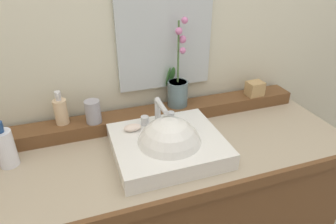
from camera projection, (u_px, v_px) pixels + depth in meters
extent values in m
cube|color=beige|center=(140.00, 18.00, 1.30)|extent=(2.99, 0.20, 2.54)
cube|color=brown|center=(169.00, 223.00, 1.40)|extent=(1.45, 0.52, 0.81)
cube|color=tan|center=(169.00, 150.00, 1.20)|extent=(1.47, 0.55, 0.04)
cube|color=brown|center=(196.00, 198.00, 0.97)|extent=(1.47, 0.02, 0.04)
cube|color=brown|center=(154.00, 116.00, 1.35)|extent=(1.39, 0.11, 0.06)
cube|color=white|center=(168.00, 145.00, 1.14)|extent=(0.41, 0.36, 0.07)
sphere|color=white|center=(169.00, 149.00, 1.13)|extent=(0.25, 0.25, 0.25)
cylinder|color=silver|center=(158.00, 111.00, 1.20)|extent=(0.02, 0.02, 0.10)
cylinder|color=silver|center=(162.00, 106.00, 1.13)|extent=(0.02, 0.11, 0.02)
sphere|color=silver|center=(157.00, 100.00, 1.18)|extent=(0.03, 0.03, 0.03)
cylinder|color=silver|center=(145.00, 120.00, 1.20)|extent=(0.03, 0.03, 0.04)
cylinder|color=silver|center=(171.00, 116.00, 1.23)|extent=(0.03, 0.03, 0.04)
ellipsoid|color=beige|center=(133.00, 128.00, 1.17)|extent=(0.07, 0.04, 0.02)
cylinder|color=slate|center=(178.00, 94.00, 1.35)|extent=(0.09, 0.09, 0.11)
cylinder|color=tan|center=(178.00, 83.00, 1.32)|extent=(0.08, 0.08, 0.01)
cylinder|color=#476B38|center=(178.00, 53.00, 1.25)|extent=(0.01, 0.01, 0.26)
ellipsoid|color=#387033|center=(168.00, 77.00, 1.33)|extent=(0.04, 0.04, 0.09)
ellipsoid|color=#387033|center=(172.00, 75.00, 1.34)|extent=(0.03, 0.03, 0.09)
sphere|color=#CF72AA|center=(183.00, 51.00, 1.24)|extent=(0.03, 0.03, 0.03)
sphere|color=#CF72AA|center=(182.00, 39.00, 1.24)|extent=(0.03, 0.03, 0.03)
sphere|color=#CF72AA|center=(179.00, 31.00, 1.20)|extent=(0.03, 0.03, 0.03)
sphere|color=#CF72AA|center=(185.00, 20.00, 1.19)|extent=(0.03, 0.03, 0.03)
cylinder|color=beige|center=(61.00, 112.00, 1.21)|extent=(0.05, 0.05, 0.10)
cylinder|color=silver|center=(58.00, 98.00, 1.18)|extent=(0.02, 0.02, 0.02)
cylinder|color=silver|center=(57.00, 94.00, 1.17)|extent=(0.02, 0.02, 0.02)
cylinder|color=silver|center=(57.00, 95.00, 1.16)|extent=(0.01, 0.03, 0.01)
cylinder|color=#9998A2|center=(93.00, 112.00, 1.22)|extent=(0.06, 0.06, 0.10)
cube|color=tan|center=(255.00, 89.00, 1.45)|extent=(0.08, 0.07, 0.07)
cylinder|color=white|center=(6.00, 149.00, 1.06)|extent=(0.07, 0.07, 0.14)
cube|color=silver|center=(165.00, 27.00, 1.24)|extent=(0.42, 0.02, 0.53)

